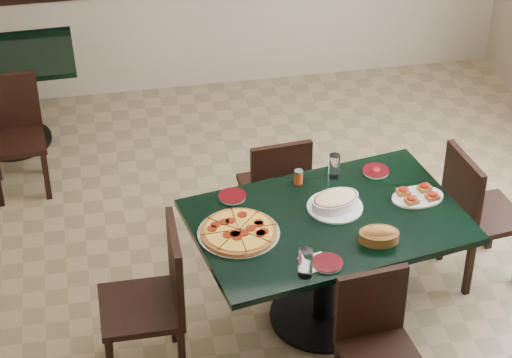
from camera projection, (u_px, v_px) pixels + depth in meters
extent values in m
plane|color=olive|center=(270.00, 295.00, 6.25)|extent=(5.50, 5.50, 0.00)
cube|color=black|center=(328.00, 221.00, 5.67)|extent=(1.68, 1.24, 0.04)
cylinder|color=black|center=(325.00, 272.00, 5.89)|extent=(0.13, 0.13, 0.71)
cylinder|color=black|center=(323.00, 315.00, 6.08)|extent=(0.65, 0.65, 0.03)
cube|color=black|center=(1.00, 58.00, 7.31)|extent=(1.08, 0.80, 0.04)
cylinder|color=black|center=(8.00, 102.00, 7.52)|extent=(0.12, 0.12, 0.71)
cylinder|color=black|center=(14.00, 140.00, 7.71)|extent=(0.58, 0.58, 0.03)
cube|color=black|center=(273.00, 188.00, 6.51)|extent=(0.43, 0.43, 0.04)
cube|color=black|center=(281.00, 174.00, 6.24)|extent=(0.40, 0.07, 0.42)
cube|color=black|center=(289.00, 196.00, 6.80)|extent=(0.04, 0.04, 0.38)
cube|color=black|center=(304.00, 224.00, 6.54)|extent=(0.04, 0.04, 0.38)
cube|color=black|center=(242.00, 204.00, 6.73)|extent=(0.04, 0.04, 0.38)
cube|color=black|center=(255.00, 233.00, 6.46)|extent=(0.04, 0.04, 0.38)
cube|color=black|center=(381.00, 357.00, 5.24)|extent=(0.44, 0.44, 0.04)
cube|color=black|center=(371.00, 303.00, 5.25)|extent=(0.40, 0.08, 0.42)
cube|color=black|center=(394.00, 357.00, 5.54)|extent=(0.04, 0.04, 0.38)
cube|color=black|center=(485.00, 216.00, 6.21)|extent=(0.48, 0.48, 0.04)
cube|color=black|center=(462.00, 189.00, 6.02)|extent=(0.10, 0.42, 0.45)
cube|color=black|center=(469.00, 267.00, 6.15)|extent=(0.05, 0.05, 0.41)
cube|color=black|center=(492.00, 222.00, 6.53)|extent=(0.05, 0.05, 0.41)
cube|color=black|center=(442.00, 233.00, 6.44)|extent=(0.05, 0.05, 0.41)
cube|color=black|center=(141.00, 308.00, 5.47)|extent=(0.45, 0.45, 0.04)
cube|color=black|center=(176.00, 267.00, 5.35)|extent=(0.04, 0.45, 0.48)
cube|color=black|center=(107.00, 321.00, 5.74)|extent=(0.04, 0.04, 0.44)
cube|color=black|center=(174.00, 312.00, 5.79)|extent=(0.04, 0.04, 0.44)
cube|color=black|center=(17.00, 142.00, 6.98)|extent=(0.42, 0.42, 0.04)
cube|color=black|center=(11.00, 101.00, 6.99)|extent=(0.39, 0.07, 0.42)
cube|color=black|center=(46.00, 176.00, 7.00)|extent=(0.04, 0.04, 0.38)
cube|color=black|center=(42.00, 151.00, 7.27)|extent=(0.04, 0.04, 0.38)
cylinder|color=silver|center=(239.00, 233.00, 5.54)|extent=(0.46, 0.46, 0.01)
cylinder|color=brown|center=(239.00, 232.00, 5.53)|extent=(0.43, 0.43, 0.02)
cylinder|color=gold|center=(239.00, 230.00, 5.52)|extent=(0.38, 0.38, 0.01)
cylinder|color=silver|center=(335.00, 207.00, 5.74)|extent=(0.32, 0.32, 0.01)
ellipsoid|color=beige|center=(335.00, 198.00, 5.71)|extent=(0.30, 0.24, 0.04)
ellipsoid|color=#A3732D|center=(379.00, 233.00, 5.46)|extent=(0.20, 0.12, 0.08)
cylinder|color=silver|center=(327.00, 263.00, 5.32)|extent=(0.17, 0.17, 0.01)
cylinder|color=#3D0408|center=(327.00, 262.00, 5.32)|extent=(0.17, 0.17, 0.00)
cylinder|color=silver|center=(376.00, 171.00, 6.05)|extent=(0.16, 0.16, 0.01)
cylinder|color=#3D0408|center=(376.00, 170.00, 6.04)|extent=(0.16, 0.16, 0.00)
ellipsoid|color=#A41A08|center=(376.00, 170.00, 6.04)|extent=(0.05, 0.05, 0.02)
cylinder|color=silver|center=(232.00, 196.00, 5.83)|extent=(0.16, 0.16, 0.01)
cylinder|color=#3D0408|center=(232.00, 195.00, 5.82)|extent=(0.16, 0.16, 0.00)
cube|color=white|center=(315.00, 263.00, 5.34)|extent=(0.17, 0.17, 0.00)
cube|color=silver|center=(319.00, 262.00, 5.34)|extent=(0.04, 0.13, 0.00)
cylinder|color=silver|center=(334.00, 166.00, 5.97)|extent=(0.07, 0.07, 0.15)
cylinder|color=silver|center=(305.00, 263.00, 5.21)|extent=(0.08, 0.08, 0.17)
cylinder|color=#C24914|center=(298.00, 178.00, 5.93)|extent=(0.05, 0.05, 0.08)
cylinder|color=silver|center=(299.00, 172.00, 5.90)|extent=(0.05, 0.05, 0.01)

